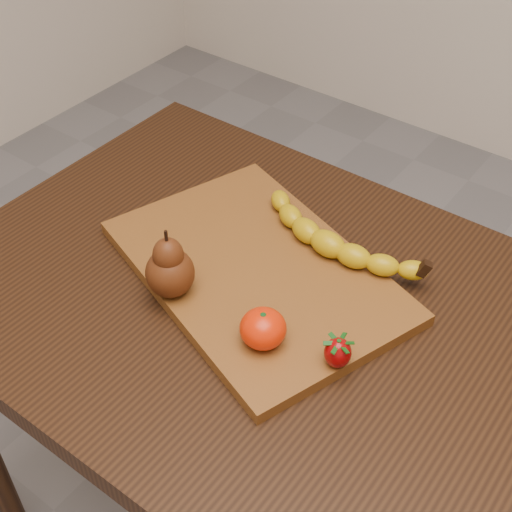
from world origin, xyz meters
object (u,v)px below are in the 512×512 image
Objects in this scene: pear at (169,262)px; cutting_board at (256,271)px; table at (271,346)px; mandarin at (263,328)px.

cutting_board is at bearing 60.20° from pear.
table is 0.23m from pear.
pear is at bearing 179.86° from mandarin.
pear reaches higher than table.
mandarin reaches higher than table.
pear is at bearing -100.55° from cutting_board.
cutting_board reaches higher than table.
table is 0.12m from cutting_board.
table is at bearing 35.78° from pear.
mandarin is (0.05, -0.08, 0.14)m from table.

